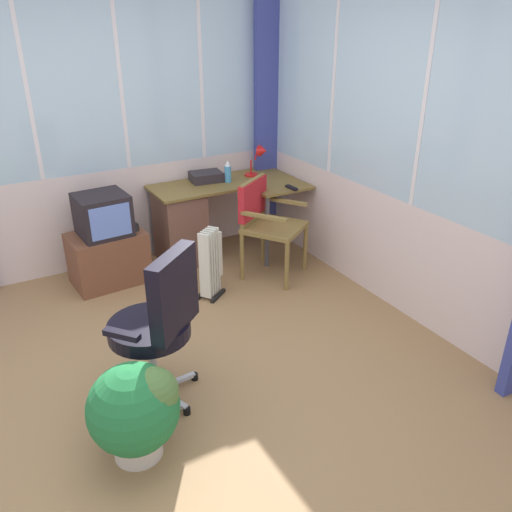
% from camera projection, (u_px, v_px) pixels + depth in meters
% --- Properties ---
extents(ground, '(4.84, 5.11, 0.06)m').
position_uv_depth(ground, '(182.00, 387.00, 3.48)').
color(ground, '#98734A').
extents(north_window_panel, '(3.84, 0.07, 2.54)m').
position_uv_depth(north_window_panel, '(82.00, 133.00, 4.56)').
color(north_window_panel, silver).
rests_on(north_window_panel, ground).
extents(east_window_panel, '(0.07, 4.11, 2.54)m').
position_uv_depth(east_window_panel, '(420.00, 158.00, 3.80)').
color(east_window_panel, silver).
rests_on(east_window_panel, ground).
extents(curtain_corner, '(0.27, 0.09, 2.44)m').
position_uv_depth(curtain_corner, '(267.00, 121.00, 5.29)').
color(curtain_corner, '#3A4496').
rests_on(curtain_corner, ground).
extents(desk, '(1.40, 0.85, 0.73)m').
position_uv_depth(desk, '(187.00, 221.00, 5.03)').
color(desk, brown).
rests_on(desk, ground).
extents(desk_lamp, '(0.24, 0.20, 0.32)m').
position_uv_depth(desk_lamp, '(260.00, 156.00, 5.18)').
color(desk_lamp, red).
rests_on(desk_lamp, desk).
extents(tv_remote, '(0.05, 0.15, 0.02)m').
position_uv_depth(tv_remote, '(292.00, 188.00, 4.88)').
color(tv_remote, black).
rests_on(tv_remote, desk).
extents(spray_bottle, '(0.06, 0.06, 0.22)m').
position_uv_depth(spray_bottle, '(228.00, 172.00, 5.03)').
color(spray_bottle, '#49A6DF').
rests_on(spray_bottle, desk).
extents(paper_tray, '(0.33, 0.26, 0.09)m').
position_uv_depth(paper_tray, '(206.00, 177.00, 5.08)').
color(paper_tray, '#2A252B').
rests_on(paper_tray, desk).
extents(wooden_armchair, '(0.67, 0.67, 0.89)m').
position_uv_depth(wooden_armchair, '(263.00, 214.00, 4.69)').
color(wooden_armchair, olive).
rests_on(wooden_armchair, ground).
extents(office_chair, '(0.61, 0.61, 1.03)m').
position_uv_depth(office_chair, '(159.00, 317.00, 3.08)').
color(office_chair, '#B7B7BF').
rests_on(office_chair, ground).
extents(tv_on_stand, '(0.67, 0.48, 0.83)m').
position_uv_depth(tv_on_stand, '(107.00, 244.00, 4.61)').
color(tv_on_stand, brown).
rests_on(tv_on_stand, ground).
extents(space_heater, '(0.29, 0.27, 0.61)m').
position_uv_depth(space_heater, '(211.00, 262.00, 4.42)').
color(space_heater, silver).
rests_on(space_heater, ground).
extents(potted_plant, '(0.50, 0.50, 0.57)m').
position_uv_depth(potted_plant, '(136.00, 409.00, 2.79)').
color(potted_plant, beige).
rests_on(potted_plant, ground).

